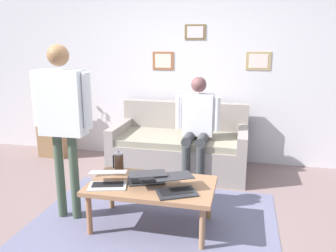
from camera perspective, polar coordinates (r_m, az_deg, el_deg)
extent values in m
plane|color=slate|center=(3.25, -3.74, -17.58)|extent=(7.68, 7.68, 0.00)
cube|color=slate|center=(3.28, -3.20, -17.13)|extent=(2.32, 2.11, 0.01)
cube|color=silver|center=(4.93, 3.44, 9.89)|extent=(7.04, 0.10, 2.70)
cube|color=brown|center=(4.85, 4.57, 15.41)|extent=(0.29, 0.02, 0.20)
cube|color=silver|center=(4.84, 4.56, 15.41)|extent=(0.22, 0.00, 0.15)
cube|color=#985937|center=(4.94, -0.82, 10.85)|extent=(0.31, 0.02, 0.26)
cube|color=beige|center=(4.93, -0.85, 10.84)|extent=(0.23, 0.00, 0.19)
cube|color=tan|center=(4.80, 14.88, 10.48)|extent=(0.33, 0.02, 0.24)
cube|color=silver|center=(4.79, 14.88, 10.47)|extent=(0.25, 0.00, 0.18)
cube|color=gray|center=(4.57, 1.89, -5.05)|extent=(1.75, 0.90, 0.42)
cube|color=gray|center=(4.48, 1.86, -2.10)|extent=(1.51, 0.82, 0.08)
cube|color=gray|center=(4.81, 2.80, 1.36)|extent=(1.75, 0.14, 0.46)
cube|color=gray|center=(4.40, 12.41, -1.89)|extent=(0.12, 0.90, 0.20)
cube|color=gray|center=(4.70, -7.90, -0.70)|extent=(0.12, 0.90, 0.20)
cube|color=#986A4A|center=(3.18, -2.79, -9.96)|extent=(1.15, 0.66, 0.04)
cylinder|color=#9D7251|center=(2.96, 5.74, -16.61)|extent=(0.05, 0.05, 0.39)
cylinder|color=#9F6542|center=(3.22, -13.04, -14.22)|extent=(0.05, 0.05, 0.39)
cylinder|color=#9B7242|center=(3.42, 6.88, -12.24)|extent=(0.05, 0.05, 0.39)
cylinder|color=#926845|center=(3.65, -9.46, -10.58)|extent=(0.05, 0.05, 0.39)
cube|color=#28282D|center=(3.24, -3.69, -9.03)|extent=(0.39, 0.34, 0.01)
cube|color=black|center=(3.22, -3.65, -9.03)|extent=(0.31, 0.23, 0.00)
cube|color=#28282D|center=(3.08, -3.47, -7.96)|extent=(0.39, 0.33, 0.03)
cube|color=silver|center=(3.08, -3.47, -7.94)|extent=(0.35, 0.30, 0.02)
cube|color=#28282D|center=(2.98, 1.44, -11.10)|extent=(0.40, 0.35, 0.01)
cube|color=black|center=(2.99, 1.35, -10.83)|extent=(0.31, 0.25, 0.00)
cube|color=#28282D|center=(3.03, 0.91, -8.38)|extent=(0.40, 0.34, 0.01)
cube|color=white|center=(3.03, 0.92, -8.40)|extent=(0.36, 0.31, 0.01)
cube|color=silver|center=(3.16, -10.07, -9.84)|extent=(0.38, 0.29, 0.01)
cube|color=black|center=(3.17, -10.04, -9.60)|extent=(0.30, 0.19, 0.00)
cube|color=silver|center=(3.19, -9.96, -7.59)|extent=(0.37, 0.27, 0.05)
cube|color=white|center=(3.19, -9.97, -7.61)|extent=(0.34, 0.25, 0.04)
cylinder|color=#4C3323|center=(3.44, -8.17, -6.15)|extent=(0.09, 0.09, 0.19)
cylinder|color=#B7B7BC|center=(3.40, -8.23, -4.53)|extent=(0.09, 0.09, 0.02)
sphere|color=#B2B2B7|center=(3.40, -8.25, -4.16)|extent=(0.03, 0.03, 0.03)
cube|color=black|center=(3.45, -9.09, -5.92)|extent=(0.01, 0.01, 0.13)
cube|color=#916C48|center=(5.43, -18.45, -0.57)|extent=(0.42, 0.32, 0.81)
cylinder|color=#335073|center=(5.33, -18.88, 4.90)|extent=(0.11, 0.11, 0.24)
cylinder|color=#3D7038|center=(5.28, -18.96, 7.17)|extent=(0.01, 0.02, 0.18)
sphere|color=#CF4C71|center=(5.27, -19.01, 8.16)|extent=(0.04, 0.04, 0.04)
cylinder|color=#3D7038|center=(5.32, -18.90, 7.14)|extent=(0.04, 0.01, 0.17)
sphere|color=silver|center=(5.32, -18.87, 8.08)|extent=(0.05, 0.05, 0.05)
cylinder|color=#3D7038|center=(5.29, -19.22, 7.03)|extent=(0.03, 0.01, 0.16)
sphere|color=silver|center=(5.27, -19.39, 7.87)|extent=(0.03, 0.03, 0.03)
cylinder|color=#41513F|center=(3.51, -17.61, -7.99)|extent=(0.09, 0.09, 0.85)
cylinder|color=#41513F|center=(3.44, -15.37, -8.29)|extent=(0.09, 0.09, 0.85)
cube|color=white|center=(3.28, -17.38, 3.72)|extent=(0.43, 0.19, 0.60)
cylinder|color=white|center=(3.40, -21.13, 4.29)|extent=(0.08, 0.08, 0.51)
cylinder|color=white|center=(3.16, -13.41, 4.16)|extent=(0.08, 0.08, 0.51)
sphere|color=#926743|center=(3.23, -17.93, 11.20)|extent=(0.19, 0.19, 0.19)
cylinder|color=#373A3C|center=(4.08, 5.38, -6.90)|extent=(0.10, 0.10, 0.50)
cylinder|color=#373A3C|center=(4.10, 3.01, -6.73)|extent=(0.10, 0.10, 0.50)
cylinder|color=#373A3C|center=(4.15, 5.81, -2.16)|extent=(0.12, 0.40, 0.12)
cylinder|color=#373A3C|center=(4.18, 3.49, -2.02)|extent=(0.12, 0.40, 0.12)
cube|color=silver|center=(4.27, 5.07, 1.92)|extent=(0.37, 0.20, 0.52)
cylinder|color=silver|center=(4.19, 8.19, 1.96)|extent=(0.08, 0.08, 0.42)
cylinder|color=silver|center=(4.26, 1.82, 2.28)|extent=(0.08, 0.08, 0.42)
sphere|color=brown|center=(4.21, 5.18, 6.91)|extent=(0.19, 0.19, 0.19)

